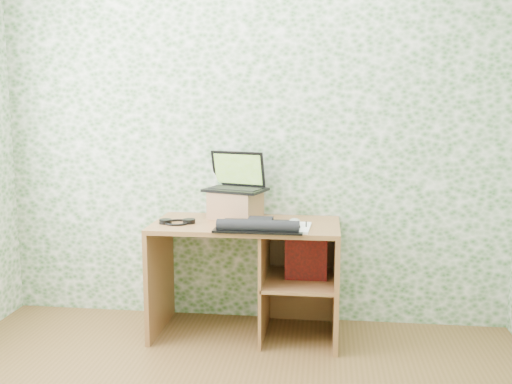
# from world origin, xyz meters

# --- Properties ---
(wall_back) EXTENTS (3.50, 0.00, 3.50)m
(wall_back) POSITION_xyz_m (0.00, 1.75, 1.30)
(wall_back) COLOR silver
(wall_back) RESTS_ON ground
(desk) EXTENTS (1.20, 0.60, 0.75)m
(desk) POSITION_xyz_m (0.08, 1.47, 0.48)
(desk) COLOR brown
(desk) RESTS_ON floor
(riser) EXTENTS (0.37, 0.33, 0.18)m
(riser) POSITION_xyz_m (-0.09, 1.58, 0.84)
(riser) COLOR #936741
(riser) RESTS_ON desk
(laptop) EXTENTS (0.45, 0.38, 0.26)m
(laptop) POSITION_xyz_m (-0.09, 1.63, 0.99)
(laptop) COLOR black
(laptop) RESTS_ON riser
(keyboard) EXTENTS (0.54, 0.28, 0.08)m
(keyboard) POSITION_xyz_m (0.11, 1.25, 0.78)
(keyboard) COLOR black
(keyboard) RESTS_ON desk
(headphones) EXTENTS (0.23, 0.19, 0.03)m
(headphones) POSITION_xyz_m (-0.44, 1.37, 0.76)
(headphones) COLOR black
(headphones) RESTS_ON desk
(notepad) EXTENTS (0.22, 0.30, 0.01)m
(notepad) POSITION_xyz_m (0.31, 1.31, 0.76)
(notepad) COLOR white
(notepad) RESTS_ON desk
(mouse) EXTENTS (0.09, 0.12, 0.04)m
(mouse) POSITION_xyz_m (0.32, 1.31, 0.78)
(mouse) COLOR silver
(mouse) RESTS_ON notepad
(pen) EXTENTS (0.01, 0.13, 0.01)m
(pen) POSITION_xyz_m (0.39, 1.37, 0.77)
(pen) COLOR black
(pen) RESTS_ON notepad
(red_box) EXTENTS (0.27, 0.09, 0.32)m
(red_box) POSITION_xyz_m (0.39, 1.44, 0.55)
(red_box) COLOR maroon
(red_box) RESTS_ON desk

